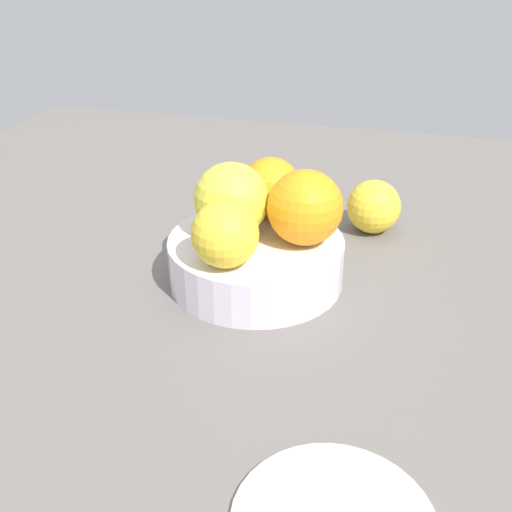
% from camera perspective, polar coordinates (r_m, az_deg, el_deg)
% --- Properties ---
extents(ground_plane, '(1.10, 1.10, 0.02)m').
position_cam_1_polar(ground_plane, '(0.64, 0.00, -2.99)').
color(ground_plane, '#66605B').
extents(fruit_bowl, '(0.18, 0.18, 0.05)m').
position_cam_1_polar(fruit_bowl, '(0.63, 0.00, -0.47)').
color(fruit_bowl, silver).
rests_on(fruit_bowl, ground_plane).
extents(orange_in_bowl_0, '(0.06, 0.06, 0.06)m').
position_cam_1_polar(orange_in_bowl_0, '(0.56, -2.88, 2.03)').
color(orange_in_bowl_0, yellow).
rests_on(orange_in_bowl_0, fruit_bowl).
extents(orange_in_bowl_1, '(0.07, 0.07, 0.07)m').
position_cam_1_polar(orange_in_bowl_1, '(0.60, 4.55, 4.49)').
color(orange_in_bowl_1, orange).
rests_on(orange_in_bowl_1, fruit_bowl).
extents(orange_in_bowl_2, '(0.07, 0.07, 0.07)m').
position_cam_1_polar(orange_in_bowl_2, '(0.61, -2.29, 5.20)').
color(orange_in_bowl_2, yellow).
rests_on(orange_in_bowl_2, fruit_bowl).
extents(orange_in_bowl_3, '(0.06, 0.06, 0.06)m').
position_cam_1_polar(orange_in_bowl_3, '(0.66, 1.68, 6.36)').
color(orange_in_bowl_3, orange).
rests_on(orange_in_bowl_3, fruit_bowl).
extents(orange_loose_0, '(0.06, 0.06, 0.06)m').
position_cam_1_polar(orange_loose_0, '(0.74, 10.82, 4.51)').
color(orange_loose_0, yellow).
rests_on(orange_loose_0, ground_plane).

